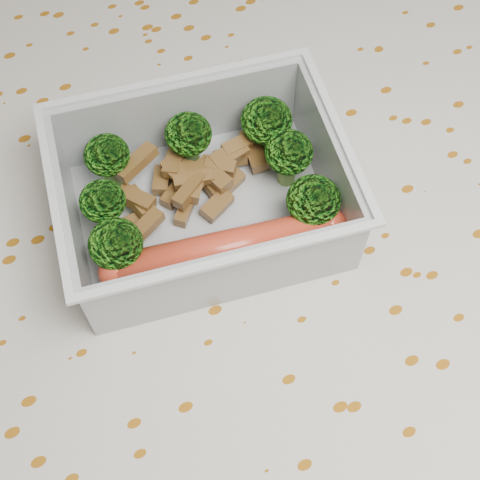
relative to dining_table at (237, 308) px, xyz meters
name	(u,v)px	position (x,y,z in m)	size (l,w,h in m)	color
ground_plane	(239,463)	(0.00, 0.00, -0.67)	(4.00, 4.00, 0.00)	olive
dining_table	(237,308)	(0.00, 0.00, 0.00)	(1.40, 0.90, 0.75)	brown
tablecloth	(237,282)	(0.00, 0.00, 0.05)	(1.46, 0.96, 0.19)	beige
lunch_container	(203,199)	(-0.01, 0.04, 0.11)	(0.22, 0.18, 0.07)	#B9BFC3
broccoli_florets	(208,173)	(0.00, 0.05, 0.12)	(0.17, 0.13, 0.05)	#608C3F
meat_pile	(193,179)	(0.00, 0.06, 0.11)	(0.13, 0.07, 0.03)	brown
sausage	(225,249)	(-0.01, 0.00, 0.11)	(0.17, 0.05, 0.03)	red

